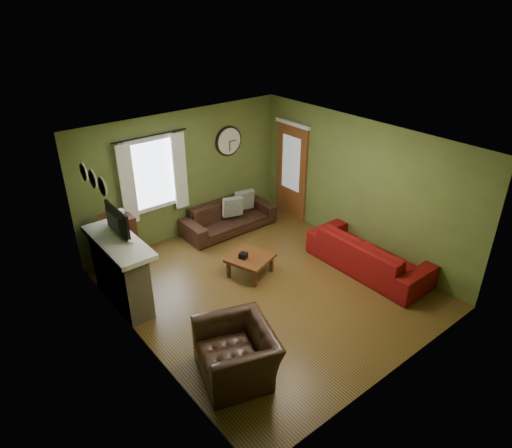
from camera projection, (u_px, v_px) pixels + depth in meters
floor at (266, 287)px, 8.00m from camera, size 4.60×5.20×0.00m
ceiling at (268, 144)px, 6.79m from camera, size 4.60×5.20×0.00m
wall_left at (135, 270)px, 6.12m from camera, size 0.00×5.20×2.60m
wall_right at (359, 186)px, 8.67m from camera, size 0.00×5.20×2.60m
wall_back at (184, 175)px, 9.19m from camera, size 4.60×0.00×2.60m
wall_front at (402, 297)px, 5.60m from camera, size 4.60×0.00×2.60m
fireplace at (121, 274)px, 7.37m from camera, size 0.40×1.40×1.10m
firebox at (134, 283)px, 7.60m from camera, size 0.04×0.60×0.55m
mantel at (118, 242)px, 7.12m from camera, size 0.58×1.60×0.08m
tv at (113, 226)px, 7.13m from camera, size 0.08×0.60×0.35m
tv_screen at (117, 221)px, 7.15m from camera, size 0.02×0.62×0.36m
medallion_left at (102, 186)px, 6.24m from camera, size 0.28×0.28×0.03m
medallion_mid at (93, 179)px, 6.48m from camera, size 0.28×0.28×0.03m
medallion_right at (84, 172)px, 6.73m from camera, size 0.28×0.28×0.03m
window_pane at (152, 174)px, 8.70m from camera, size 1.00×0.02×1.30m
curtain_rod at (150, 136)px, 8.27m from camera, size 0.03×0.03×1.50m
curtain_left at (128, 185)px, 8.35m from camera, size 0.28×0.04×1.55m
curtain_right at (180, 171)px, 8.95m from camera, size 0.28×0.04×1.55m
wall_clock at (229, 141)px, 9.53m from camera, size 0.64×0.06×0.64m
door at (292, 172)px, 10.05m from camera, size 0.05×0.90×2.10m
bookshelf at (115, 244)px, 8.39m from camera, size 0.80×0.34×0.95m
book at (111, 223)px, 8.07m from camera, size 0.18×0.24×0.02m
sofa_brown at (229, 217)px, 9.75m from camera, size 2.04×0.80×0.60m
pillow_left at (244, 200)px, 9.92m from camera, size 0.45×0.19×0.43m
pillow_right at (233, 207)px, 9.62m from camera, size 0.44×0.24×0.43m
sofa_red at (369, 254)px, 8.34m from camera, size 0.91×2.33×0.68m
armchair at (237, 353)px, 6.06m from camera, size 1.24×1.33×0.71m
coffee_table at (250, 265)px, 8.26m from camera, size 0.90×0.90×0.38m
tissue_box at (243, 257)px, 8.13m from camera, size 0.17×0.17×0.10m
wine_glass_a at (132, 247)px, 6.71m from camera, size 0.06×0.06×0.18m
wine_glass_b at (130, 245)px, 6.76m from camera, size 0.06×0.06×0.18m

